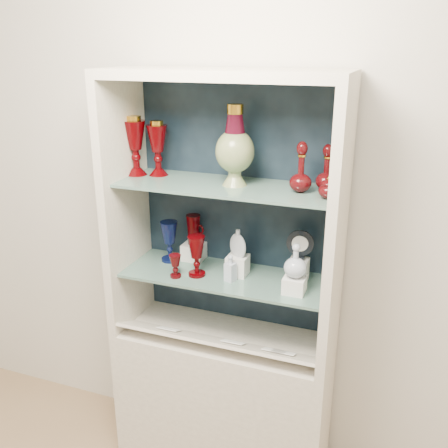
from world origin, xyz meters
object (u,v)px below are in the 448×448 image
(ruby_goblet_tall, at_px, (197,256))
(cobalt_goblet, at_px, (169,241))
(pedestal_lamp_left, at_px, (135,146))
(ruby_decanter_a, at_px, (301,164))
(lidded_bowl, at_px, (329,187))
(clear_round_decanter, at_px, (296,261))
(ruby_goblet_small, at_px, (175,266))
(cameo_medallion, at_px, (300,244))
(ruby_pitcher, at_px, (194,230))
(enamel_urn, at_px, (235,146))
(flat_flask, at_px, (238,242))
(pedestal_lamp_right, at_px, (158,148))
(ruby_decanter_b, at_px, (327,166))
(clear_square_bottle, at_px, (230,268))

(ruby_goblet_tall, bearing_deg, cobalt_goblet, 149.91)
(pedestal_lamp_left, distance_m, cobalt_goblet, 0.47)
(ruby_decanter_a, bearing_deg, ruby_goblet_tall, -173.81)
(lidded_bowl, relative_size, clear_round_decanter, 0.64)
(clear_round_decanter, bearing_deg, ruby_goblet_small, -176.01)
(pedestal_lamp_left, relative_size, cobalt_goblet, 1.35)
(lidded_bowl, height_order, cameo_medallion, lidded_bowl)
(ruby_pitcher, xyz_separation_m, clear_round_decanter, (0.53, -0.17, -0.01))
(lidded_bowl, height_order, clear_round_decanter, lidded_bowl)
(clear_round_decanter, xyz_separation_m, cameo_medallion, (-0.01, 0.12, 0.03))
(clear_round_decanter, bearing_deg, enamel_urn, 166.45)
(ruby_decanter_a, xyz_separation_m, flat_flask, (-0.27, 0.02, -0.38))
(pedestal_lamp_right, bearing_deg, ruby_goblet_tall, -24.76)
(pedestal_lamp_right, bearing_deg, ruby_decanter_b, 0.88)
(pedestal_lamp_right, relative_size, cameo_medallion, 1.77)
(pedestal_lamp_left, distance_m, clear_square_bottle, 0.69)
(ruby_goblet_tall, bearing_deg, clear_round_decanter, -1.52)
(cobalt_goblet, xyz_separation_m, clear_round_decanter, (0.63, -0.12, 0.04))
(pedestal_lamp_left, bearing_deg, flat_flask, -0.32)
(pedestal_lamp_left, relative_size, clear_square_bottle, 2.17)
(lidded_bowl, relative_size, ruby_pitcher, 0.63)
(clear_square_bottle, bearing_deg, clear_round_decanter, -2.43)
(ruby_pitcher, distance_m, cameo_medallion, 0.53)
(clear_square_bottle, relative_size, flat_flask, 0.94)
(pedestal_lamp_right, distance_m, ruby_goblet_tall, 0.51)
(pedestal_lamp_right, height_order, ruby_goblet_small, pedestal_lamp_right)
(pedestal_lamp_left, bearing_deg, pedestal_lamp_right, 16.35)
(pedestal_lamp_left, distance_m, ruby_pitcher, 0.47)
(cameo_medallion, bearing_deg, ruby_decanter_a, -97.45)
(flat_flask, relative_size, clear_round_decanter, 0.91)
(cobalt_goblet, bearing_deg, flat_flask, -5.70)
(ruby_goblet_small, relative_size, cameo_medallion, 0.77)
(flat_flask, bearing_deg, ruby_decanter_b, 31.19)
(ruby_goblet_tall, height_order, flat_flask, flat_flask)
(pedestal_lamp_right, relative_size, ruby_goblet_tall, 1.31)
(pedestal_lamp_left, height_order, cobalt_goblet, pedestal_lamp_left)
(flat_flask, bearing_deg, ruby_goblet_tall, -132.42)
(cobalt_goblet, distance_m, ruby_goblet_small, 0.19)
(enamel_urn, distance_m, ruby_goblet_tall, 0.52)
(cobalt_goblet, distance_m, clear_square_bottle, 0.36)
(lidded_bowl, bearing_deg, enamel_urn, 171.16)
(ruby_goblet_small, xyz_separation_m, ruby_pitcher, (-0.00, 0.21, 0.10))
(enamel_urn, xyz_separation_m, clear_round_decanter, (0.29, -0.07, -0.45))
(ruby_decanter_b, relative_size, cameo_medallion, 1.43)
(pedestal_lamp_right, xyz_separation_m, ruby_goblet_tall, (0.22, -0.10, -0.45))
(cobalt_goblet, bearing_deg, clear_round_decanter, -10.69)
(ruby_decanter_a, relative_size, clear_square_bottle, 1.88)
(clear_round_decanter, height_order, cameo_medallion, cameo_medallion)
(pedestal_lamp_right, bearing_deg, lidded_bowl, -7.84)
(enamel_urn, distance_m, clear_square_bottle, 0.53)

